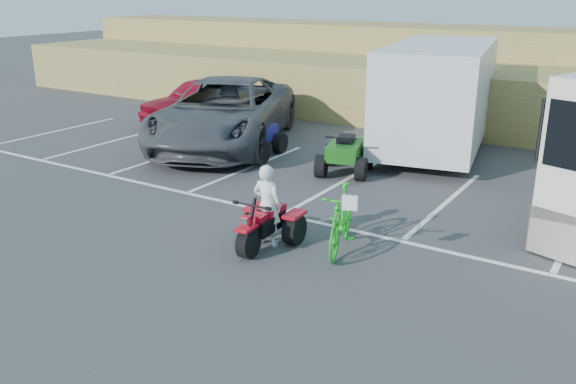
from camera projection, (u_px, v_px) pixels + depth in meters
The scene contains 11 objects.
ground at pixel (211, 254), 11.07m from camera, with size 100.00×100.00×0.00m, color #3B3B3E.
parking_stripes at pixel (354, 200), 13.89m from camera, with size 28.00×5.16×0.01m.
grass_embankment at pixel (470, 76), 23.02m from camera, with size 40.00×8.50×3.10m.
red_trike_atv at pixel (264, 247), 11.38m from camera, with size 1.14×1.51×0.98m, color #B60A1A, non-canonical shape.
rider at pixel (267, 205), 11.25m from camera, with size 0.57×0.37×1.56m, color white.
green_dirt_bike at pixel (341, 219), 11.10m from camera, with size 0.56×1.97×1.18m, color #14BF19.
grey_pickup at pixel (224, 113), 18.51m from camera, with size 3.31×7.17×1.99m, color #414349.
red_car at pixel (201, 99), 21.95m from camera, with size 1.86×4.62×1.57m, color maroon.
cargo_trailer at pixel (438, 94), 17.74m from camera, with size 3.83×7.00×3.09m.
quad_atv_blue at pixel (255, 156), 17.58m from camera, with size 1.28×1.71×1.12m, color navy, non-canonical shape.
quad_atv_green at pixel (345, 173), 15.96m from camera, with size 1.27×1.70×1.11m, color #155613, non-canonical shape.
Camera 1 is at (6.59, -7.82, 4.60)m, focal length 38.00 mm.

